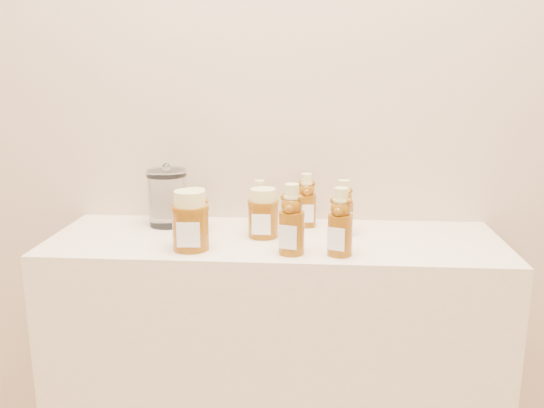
# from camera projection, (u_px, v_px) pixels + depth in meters

# --- Properties ---
(wall_back) EXTENTS (3.50, 0.02, 2.70)m
(wall_back) POSITION_uv_depth(u_px,v_px,m) (280.00, 64.00, 1.62)
(wall_back) COLOR tan
(wall_back) RESTS_ON ground
(display_table) EXTENTS (1.20, 0.40, 0.90)m
(display_table) POSITION_uv_depth(u_px,v_px,m) (275.00, 389.00, 1.64)
(display_table) COLOR beige
(display_table) RESTS_ON ground
(bear_bottle_back_left) EXTENTS (0.06, 0.06, 0.16)m
(bear_bottle_back_left) POSITION_uv_depth(u_px,v_px,m) (260.00, 201.00, 1.60)
(bear_bottle_back_left) COLOR #6C3808
(bear_bottle_back_left) RESTS_ON display_table
(bear_bottle_back_mid) EXTENTS (0.06, 0.06, 0.17)m
(bear_bottle_back_mid) POSITION_uv_depth(u_px,v_px,m) (306.00, 197.00, 1.62)
(bear_bottle_back_mid) COLOR #6C3808
(bear_bottle_back_mid) RESTS_ON display_table
(bear_bottle_back_right) EXTENTS (0.07, 0.07, 0.17)m
(bear_bottle_back_right) POSITION_uv_depth(u_px,v_px,m) (343.00, 204.00, 1.54)
(bear_bottle_back_right) COLOR #6C3808
(bear_bottle_back_right) RESTS_ON display_table
(bear_bottle_front_left) EXTENTS (0.08, 0.08, 0.20)m
(bear_bottle_front_left) POSITION_uv_depth(u_px,v_px,m) (292.00, 215.00, 1.38)
(bear_bottle_front_left) COLOR #6C3808
(bear_bottle_front_left) RESTS_ON display_table
(bear_bottle_front_right) EXTENTS (0.08, 0.08, 0.19)m
(bear_bottle_front_right) POSITION_uv_depth(u_px,v_px,m) (340.00, 217.00, 1.37)
(bear_bottle_front_right) COLOR #6C3808
(bear_bottle_front_right) RESTS_ON display_table
(honey_jar_left) EXTENTS (0.09, 0.09, 0.12)m
(honey_jar_left) POSITION_uv_depth(u_px,v_px,m) (195.00, 210.00, 1.58)
(honey_jar_left) COLOR #6C3808
(honey_jar_left) RESTS_ON display_table
(honey_jar_back) EXTENTS (0.09, 0.09, 0.13)m
(honey_jar_back) POSITION_uv_depth(u_px,v_px,m) (263.00, 213.00, 1.53)
(honey_jar_back) COLOR #6C3808
(honey_jar_back) RESTS_ON display_table
(honey_jar_front) EXTENTS (0.10, 0.10, 0.15)m
(honey_jar_front) POSITION_uv_depth(u_px,v_px,m) (190.00, 220.00, 1.42)
(honey_jar_front) COLOR #6C3808
(honey_jar_front) RESTS_ON display_table
(glass_canister) EXTENTS (0.14, 0.14, 0.18)m
(glass_canister) POSITION_uv_depth(u_px,v_px,m) (167.00, 195.00, 1.63)
(glass_canister) COLOR white
(glass_canister) RESTS_ON display_table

